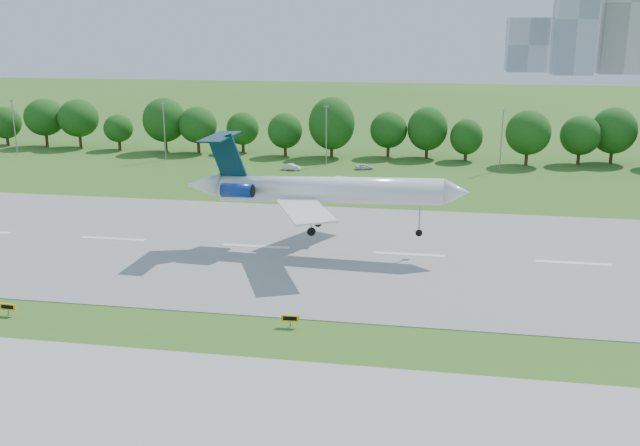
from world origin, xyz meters
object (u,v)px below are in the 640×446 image
(taxi_sign_left, at_px, (8,307))
(service_vehicle_b, at_px, (364,167))
(airliner, at_px, (315,189))
(service_vehicle_a, at_px, (291,167))

(taxi_sign_left, distance_m, service_vehicle_b, 84.68)
(airliner, xyz_separation_m, taxi_sign_left, (-26.60, -26.50, -7.22))
(service_vehicle_a, xyz_separation_m, service_vehicle_b, (14.32, 3.03, -0.02))
(airliner, height_order, taxi_sign_left, airliner)
(service_vehicle_a, bearing_deg, airliner, -158.37)
(taxi_sign_left, relative_size, service_vehicle_a, 0.47)
(airliner, bearing_deg, taxi_sign_left, -133.53)
(service_vehicle_a, bearing_deg, taxi_sign_left, 176.93)
(taxi_sign_left, bearing_deg, service_vehicle_a, 82.56)
(airliner, height_order, service_vehicle_b, airliner)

